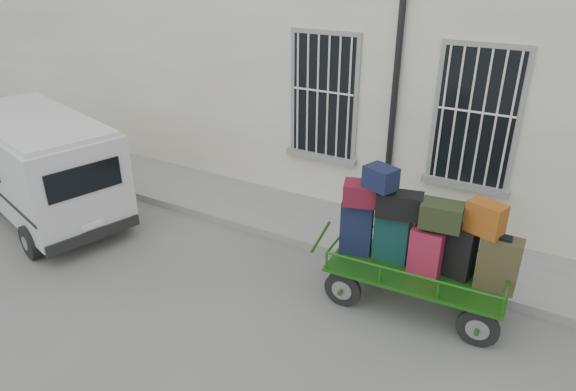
% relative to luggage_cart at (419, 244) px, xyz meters
% --- Properties ---
extents(ground, '(80.00, 80.00, 0.00)m').
position_rel_luggage_cart_xyz_m(ground, '(-2.18, -0.77, -1.03)').
color(ground, '#60605C').
rests_on(ground, ground).
extents(building, '(24.00, 5.15, 6.00)m').
position_rel_luggage_cart_xyz_m(building, '(-2.18, 4.73, 1.97)').
color(building, beige).
rests_on(building, ground).
extents(sidewalk, '(24.00, 1.70, 0.15)m').
position_rel_luggage_cart_xyz_m(sidewalk, '(-2.18, 1.43, -0.95)').
color(sidewalk, gray).
rests_on(sidewalk, ground).
extents(luggage_cart, '(2.90, 1.21, 2.08)m').
position_rel_luggage_cart_xyz_m(luggage_cart, '(0.00, 0.00, 0.00)').
color(luggage_cart, black).
rests_on(luggage_cart, ground).
extents(van, '(4.22, 2.67, 1.99)m').
position_rel_luggage_cart_xyz_m(van, '(-6.93, -0.75, 0.11)').
color(van, silver).
rests_on(van, ground).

